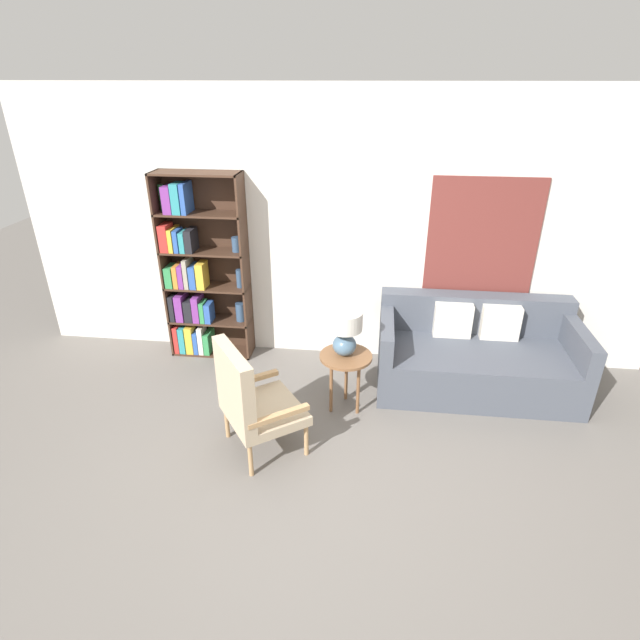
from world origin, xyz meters
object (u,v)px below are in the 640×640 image
Objects in this scene: bookshelf at (197,276)px; side_table at (346,362)px; armchair at (249,398)px; couch at (475,356)px; table_lamp at (345,329)px.

side_table is at bearing -28.02° from bookshelf.
bookshelf is 1.81m from armchair.
couch is (1.92, 1.22, -0.21)m from armchair.
armchair is 1.72× the size of side_table.
table_lamp reaches higher than side_table.
side_table is (1.61, -0.86, -0.41)m from bookshelf.
armchair is 1.01m from table_lamp.
couch is (2.83, -0.31, -0.58)m from bookshelf.
table_lamp is at bearing -27.83° from bookshelf.
side_table is at bearing -43.75° from table_lamp.
bookshelf is at bearing 152.17° from table_lamp.
side_table is 1.35× the size of table_lamp.
table_lamp is (-0.02, 0.02, 0.32)m from side_table.
table_lamp is at bearing -156.53° from couch.
couch is 1.43m from table_lamp.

